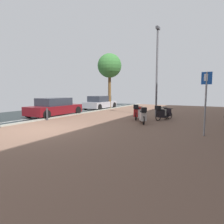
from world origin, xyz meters
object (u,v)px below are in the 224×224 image
object	(u,v)px
parking_sign	(206,97)
lamp_post	(157,68)
scooter_far	(162,113)
street_tree	(110,66)
scooter_mid	(165,112)
scooter_extra	(143,116)
scooter_near	(137,112)
parked_car_near	(55,107)
parked_car_far	(100,103)
bollard_far	(47,114)

from	to	relation	value
parking_sign	lamp_post	world-z (taller)	lamp_post
scooter_far	street_tree	distance (m)	9.79
parking_sign	street_tree	bearing A→B (deg)	136.20
scooter_mid	scooter_extra	distance (m)	3.23
scooter_near	parking_sign	world-z (taller)	parking_sign
scooter_extra	parked_car_near	size ratio (longest dim) A/B	0.38
scooter_far	scooter_near	bearing A→B (deg)	-159.80
parked_car_far	parking_sign	world-z (taller)	parking_sign
scooter_mid	parked_car_far	xyz separation A→B (m)	(-7.57, 3.62, 0.27)
scooter_extra	parked_car_far	size ratio (longest dim) A/B	0.41
parking_sign	parked_car_near	bearing A→B (deg)	169.13
scooter_far	street_tree	bearing A→B (deg)	141.18
scooter_far	parked_car_near	world-z (taller)	parked_car_near
parking_sign	street_tree	distance (m)	13.63
scooter_near	parked_car_near	xyz separation A→B (m)	(-6.12, -1.11, 0.17)
parked_car_near	scooter_mid	bearing A→B (deg)	21.27
scooter_far	parked_car_far	world-z (taller)	parked_car_far
scooter_near	bollard_far	size ratio (longest dim) A/B	2.35
parked_car_near	parked_car_far	bearing A→B (deg)	90.57
scooter_extra	parked_car_near	bearing A→B (deg)	177.83
parking_sign	street_tree	world-z (taller)	street_tree
scooter_near	scooter_extra	distance (m)	1.63
parked_car_far	lamp_post	world-z (taller)	lamp_post
scooter_near	scooter_far	world-z (taller)	scooter_near
lamp_post	bollard_far	xyz separation A→B (m)	(-5.48, -5.38, -3.14)
parked_car_near	bollard_far	world-z (taller)	parked_car_near
scooter_near	lamp_post	bearing A→B (deg)	76.04
scooter_near	parking_sign	xyz separation A→B (m)	(4.16, -3.08, 1.15)
scooter_extra	street_tree	size ratio (longest dim) A/B	0.29
scooter_far	scooter_extra	xyz separation A→B (m)	(-0.62, -1.92, 0.02)
parked_car_near	parking_sign	bearing A→B (deg)	-10.87
parked_car_far	bollard_far	size ratio (longest dim) A/B	5.28
scooter_extra	parking_sign	world-z (taller)	parking_sign
scooter_extra	parking_sign	distance (m)	3.88
parked_car_far	bollard_far	distance (m)	8.56
scooter_extra	lamp_post	bearing A→B (deg)	94.42
scooter_mid	lamp_post	world-z (taller)	lamp_post
parked_car_near	parked_car_far	size ratio (longest dim) A/B	1.07
parked_car_far	parking_sign	size ratio (longest dim) A/B	1.54
parked_car_far	bollard_far	xyz separation A→B (m)	(1.29, -8.45, -0.26)
scooter_far	scooter_extra	size ratio (longest dim) A/B	0.91
scooter_near	parked_car_near	world-z (taller)	parked_car_near
parked_car_far	parking_sign	distance (m)	13.43
scooter_mid	street_tree	world-z (taller)	street_tree
bollard_far	parked_car_far	bearing A→B (deg)	98.70
street_tree	bollard_far	xyz separation A→B (m)	(0.57, -9.17, -4.03)
lamp_post	scooter_mid	bearing A→B (deg)	-34.02
scooter_extra	lamp_post	size ratio (longest dim) A/B	0.26
scooter_extra	bollard_far	world-z (taller)	scooter_extra
scooter_near	lamp_post	distance (m)	3.90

